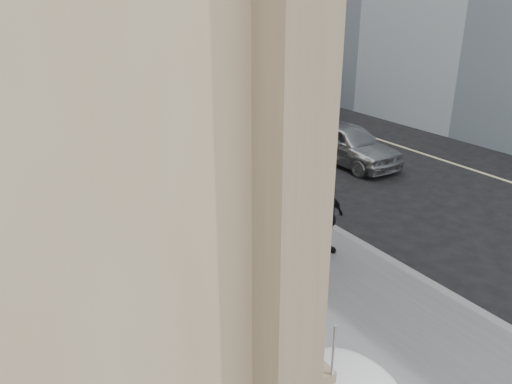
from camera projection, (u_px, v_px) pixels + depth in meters
ground at (335, 318)px, 10.32m from camera, size 140.00×140.00×0.00m
sidewalk at (158, 175)px, 18.21m from camera, size 5.00×80.00×0.12m
curb at (221, 163)px, 19.48m from camera, size 0.24×80.00×0.12m
lane_line at (370, 137)px, 23.33m from camera, size 0.15×70.00×0.01m
far_podium at (447, 84)px, 25.02m from camera, size 2.00×80.00×4.00m
streetlight_mid at (177, 36)px, 21.03m from camera, size 1.71×0.24×8.00m
streetlight_far at (69, 17)px, 36.85m from camera, size 1.71×0.24×8.00m
traffic_signal at (108, 37)px, 27.25m from camera, size 4.10×0.22×6.00m
snow_bank at (136, 188)px, 15.87m from camera, size 1.70×18.10×0.76m
mounted_horse_left at (258, 251)px, 10.64m from camera, size 1.75×2.42×2.60m
mounted_horse_right at (238, 186)px, 14.14m from camera, size 1.90×2.01×2.57m
pedestrian at (327, 219)px, 12.36m from camera, size 1.13×0.57×1.86m
car_silver at (347, 143)px, 19.48m from camera, size 2.06×4.74×1.59m
car_grey at (309, 103)px, 27.49m from camera, size 2.63×4.53×1.24m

